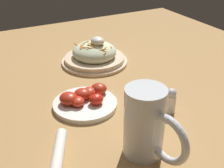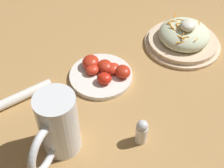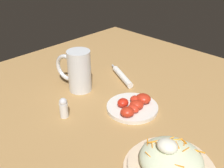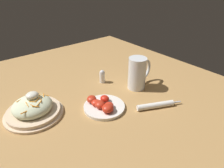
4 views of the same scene
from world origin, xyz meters
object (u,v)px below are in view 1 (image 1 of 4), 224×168
at_px(napkin_roll, 58,157).
at_px(salt_shaker, 171,100).
at_px(salad_plate, 95,55).
at_px(tomato_plate, 85,100).
at_px(beer_mug, 146,127).

bearing_deg(napkin_roll, salt_shaker, -82.69).
xyz_separation_m(salad_plate, napkin_roll, (-0.41, 0.28, -0.02)).
relative_size(salad_plate, tomato_plate, 1.33).
relative_size(beer_mug, tomato_plate, 0.92).
xyz_separation_m(beer_mug, salt_shaker, (0.10, -0.15, -0.03)).
height_order(beer_mug, tomato_plate, beer_mug).
bearing_deg(beer_mug, tomato_plate, 8.69).
xyz_separation_m(beer_mug, tomato_plate, (0.24, 0.04, -0.05)).
xyz_separation_m(napkin_roll, tomato_plate, (0.17, -0.14, 0.00)).
relative_size(salad_plate, beer_mug, 1.45).
distance_m(salad_plate, salt_shaker, 0.37).
relative_size(tomato_plate, salt_shaker, 2.52).
xyz_separation_m(salad_plate, salt_shaker, (-0.37, -0.04, 0.00)).
distance_m(napkin_roll, salt_shaker, 0.32).
bearing_deg(salad_plate, napkin_roll, 146.10).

